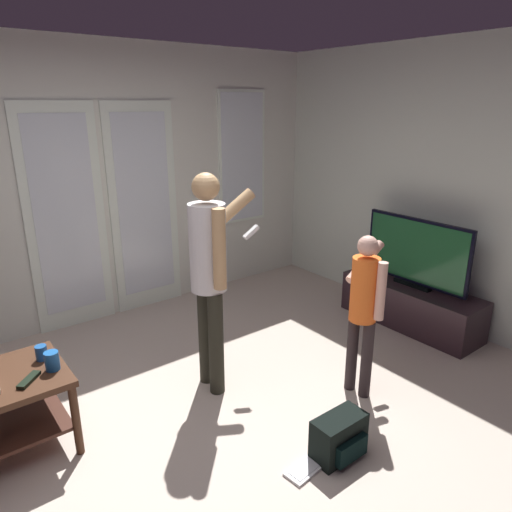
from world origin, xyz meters
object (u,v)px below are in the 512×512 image
Objects in this scene: tv_remote_black at (29,380)px; cup_near_edge at (41,353)px; flat_screen_tv at (416,253)px; person_adult at (210,265)px; cup_by_laptop at (52,361)px; tv_stand at (411,305)px; loose_keyboard at (316,461)px; backpack at (340,437)px; person_child at (364,302)px.

cup_near_edge is at bearing 14.15° from tv_remote_black.
person_adult is at bearing 171.76° from flat_screen_tv.
flat_screen_tv is at bearing -6.72° from cup_by_laptop.
tv_stand is 14.17× the size of cup_near_edge.
tv_stand is at bearing -9.63° from cup_near_edge.
cup_by_laptop reaches higher than loose_keyboard.
backpack is at bearing -45.66° from cup_near_edge.
loose_keyboard is at bearing -85.21° from tv_remote_black.
person_adult is at bearing 92.18° from loose_keyboard.
flat_screen_tv is at bearing -9.57° from cup_near_edge.
person_adult reaches higher than backpack.
person_adult is at bearing 171.66° from tv_stand.
backpack is 3.61× the size of cup_near_edge.
tv_stand is at bearing 23.23° from backpack.
backpack is at bearing -156.66° from flat_screen_tv.
flat_screen_tv is 2.10m from backpack.
cup_by_laptop is at bearing 137.60° from backpack.
person_child reaches higher than tv_remote_black.
cup_by_laptop is (-3.13, 0.37, 0.37)m from tv_stand.
person_adult is 1.42m from loose_keyboard.
person_adult reaches higher than flat_screen_tv.
loose_keyboard is (-0.76, -0.33, -0.71)m from person_child.
person_child is at bearing -161.24° from tv_stand.
person_adult is at bearing 138.07° from person_child.
cup_by_laptop reaches higher than tv_remote_black.
person_adult is 3.57× the size of loose_keyboard.
tv_stand is 1.26× the size of flat_screen_tv.
flat_screen_tv is 6.21× the size of tv_remote_black.
person_child is 3.54× the size of backpack.
backpack is 0.20m from loose_keyboard.
cup_near_edge is at bearing 170.43° from flat_screen_tv.
tv_remote_black reaches higher than backpack.
person_child is at bearing -65.16° from tv_remote_black.
loose_keyboard is 2.65× the size of tv_remote_black.
cup_by_laptop reaches higher than tv_stand.
backpack reaches higher than loose_keyboard.
flat_screen_tv is 0.88× the size of person_child.
person_child reaches higher than flat_screen_tv.
person_child is at bearing -161.06° from flat_screen_tv.
flat_screen_tv is 9.06× the size of cup_by_laptop.
loose_keyboard is at bearing -87.82° from person_adult.
person_child is 0.93m from backpack.
backpack is (-1.85, -0.80, -0.60)m from flat_screen_tv.
person_adult reaches higher than tv_remote_black.
loose_keyboard is (-0.15, 0.04, -0.12)m from backpack.
tv_stand is 3.31m from tv_remote_black.
person_adult reaches higher than cup_by_laptop.
cup_by_laptop is (0.02, -0.16, 0.01)m from cup_near_edge.
tv_remote_black is at bearing -120.77° from cup_near_edge.
backpack is (0.19, -1.10, -0.84)m from person_adult.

